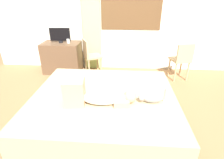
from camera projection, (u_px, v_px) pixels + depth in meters
ground_plane at (110, 123)px, 2.77m from camera, size 16.00×16.00×0.00m
back_wall_with_window at (118, 10)px, 4.24m from camera, size 6.40×0.14×2.90m
bed at (104, 110)px, 2.66m from camera, size 2.09×1.87×0.51m
person_lying at (97, 96)px, 2.31m from camera, size 0.94×0.35×0.34m
cat at (152, 98)px, 2.34m from camera, size 0.36×0.13×0.21m
desk at (63, 57)px, 4.45m from camera, size 0.90×0.56×0.74m
tv_monitor at (60, 35)px, 4.21m from camera, size 0.48×0.10×0.35m
cup at (68, 41)px, 4.23m from camera, size 0.07×0.07×0.10m
chair_by_desk at (90, 55)px, 4.20m from camera, size 0.51×0.51×0.86m
chair_spare at (182, 59)px, 3.95m from camera, size 0.46×0.46×0.86m
curtain_left at (91, 21)px, 4.28m from camera, size 0.44×0.06×2.44m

